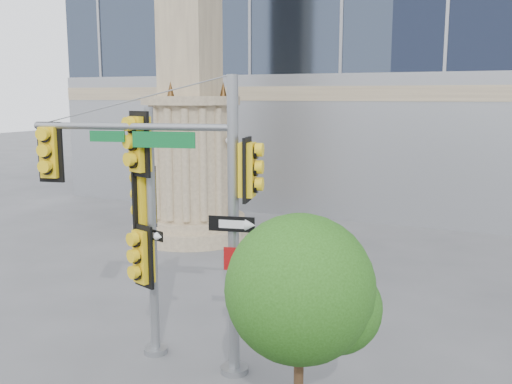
% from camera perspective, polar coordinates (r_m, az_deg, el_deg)
% --- Properties ---
extents(ground, '(120.00, 120.00, 0.00)m').
position_cam_1_polar(ground, '(11.04, -3.01, -18.04)').
color(ground, '#545456').
rests_on(ground, ground).
extents(monument, '(4.40, 4.40, 16.60)m').
position_cam_1_polar(monument, '(20.57, -6.57, 10.67)').
color(monument, gray).
rests_on(monument, ground).
extents(main_signal_pole, '(4.21, 1.24, 5.48)m').
position_cam_1_polar(main_signal_pole, '(10.42, -7.57, 0.00)').
color(main_signal_pole, slate).
rests_on(main_signal_pole, ground).
extents(secondary_signal_pole, '(0.85, 0.79, 4.92)m').
position_cam_1_polar(secondary_signal_pole, '(11.18, -11.02, -2.09)').
color(secondary_signal_pole, slate).
rests_on(secondary_signal_pole, ground).
extents(street_tree, '(2.23, 2.18, 3.48)m').
position_cam_1_polar(street_tree, '(8.37, 4.71, -10.23)').
color(street_tree, gray).
rests_on(street_tree, ground).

